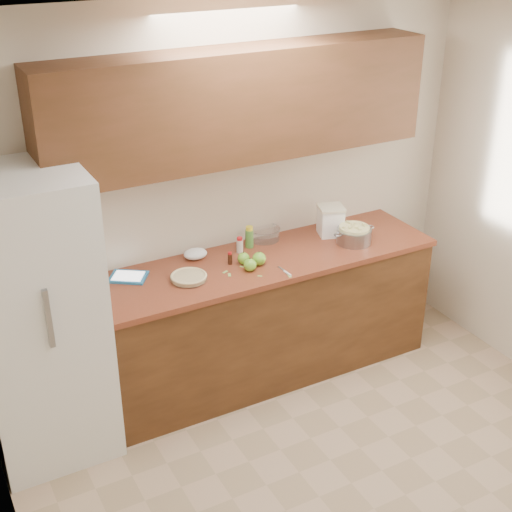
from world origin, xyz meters
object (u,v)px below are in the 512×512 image
colander (354,235)px  flour_canister (331,220)px  pie (189,277)px  tablet (128,277)px

colander → flour_canister: size_ratio=1.50×
pie → tablet: (-0.33, 0.21, -0.01)m
flour_canister → tablet: (-1.52, 0.05, -0.10)m
pie → colander: (1.26, -0.04, 0.04)m
colander → tablet: (-1.59, 0.25, -0.05)m
tablet → colander: bearing=25.8°
pie → flour_canister: size_ratio=1.08×
pie → colander: colander is taller
flour_canister → tablet: bearing=178.1°
pie → tablet: bearing=147.5°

